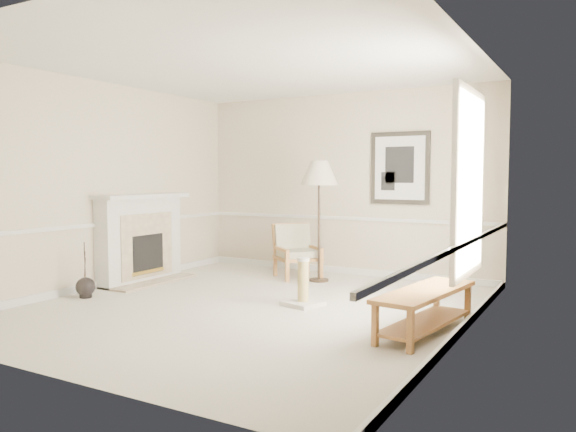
% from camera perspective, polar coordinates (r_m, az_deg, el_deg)
% --- Properties ---
extents(ground, '(5.50, 5.50, 0.00)m').
position_cam_1_polar(ground, '(6.86, -3.88, -9.21)').
color(ground, silver).
rests_on(ground, ground).
extents(room, '(5.04, 5.54, 2.92)m').
position_cam_1_polar(room, '(6.68, -2.59, 6.56)').
color(room, beige).
rests_on(room, ground).
extents(fireplace, '(0.64, 1.64, 1.31)m').
position_cam_1_polar(fireplace, '(8.67, -14.72, -2.26)').
color(fireplace, white).
rests_on(fireplace, ground).
extents(floor_vase, '(0.25, 0.25, 0.73)m').
position_cam_1_polar(floor_vase, '(7.79, -19.89, -6.84)').
color(floor_vase, black).
rests_on(floor_vase, ground).
extents(armchair, '(0.91, 0.91, 0.83)m').
position_cam_1_polar(armchair, '(8.78, 0.78, -3.33)').
color(armchair, '#A46434').
rests_on(armchair, ground).
extents(floor_lamp, '(0.58, 0.58, 1.80)m').
position_cam_1_polar(floor_lamp, '(8.36, 3.19, 4.03)').
color(floor_lamp, black).
rests_on(floor_lamp, ground).
extents(bench, '(0.68, 1.60, 0.44)m').
position_cam_1_polar(bench, '(5.85, 13.78, -8.67)').
color(bench, '#A46434').
rests_on(bench, ground).
extents(scratching_post, '(0.50, 0.50, 0.59)m').
position_cam_1_polar(scratching_post, '(6.89, 1.54, -7.57)').
color(scratching_post, silver).
rests_on(scratching_post, ground).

